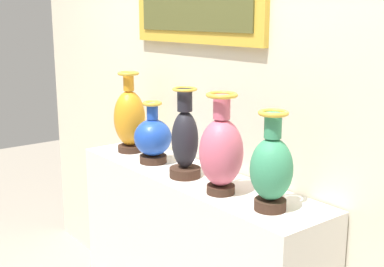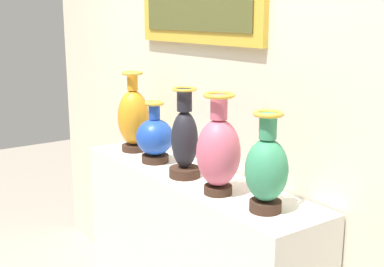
% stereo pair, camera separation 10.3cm
% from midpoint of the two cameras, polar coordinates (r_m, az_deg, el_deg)
% --- Properties ---
extents(back_wall, '(3.92, 0.14, 2.63)m').
position_cam_midpoint_polar(back_wall, '(2.48, 5.65, 3.35)').
color(back_wall, beige).
rests_on(back_wall, ground_plane).
extents(vase_amber, '(0.17, 0.17, 0.44)m').
position_cam_midpoint_polar(vase_amber, '(2.79, -5.50, 1.78)').
color(vase_amber, '#382319').
rests_on(vase_amber, display_shelf).
extents(vase_sapphire, '(0.19, 0.19, 0.31)m').
position_cam_midpoint_polar(vase_sapphire, '(2.57, -3.03, -0.44)').
color(vase_sapphire, '#382319').
rests_on(vase_sapphire, display_shelf).
extents(vase_onyx, '(0.14, 0.14, 0.41)m').
position_cam_midpoint_polar(vase_onyx, '(2.32, 0.44, -0.79)').
color(vase_onyx, '#382319').
rests_on(vase_onyx, display_shelf).
extents(vase_rose, '(0.18, 0.18, 0.43)m').
position_cam_midpoint_polar(vase_rose, '(2.11, 4.37, -1.96)').
color(vase_rose, '#382319').
rests_on(vase_rose, display_shelf).
extents(vase_jade, '(0.16, 0.16, 0.39)m').
position_cam_midpoint_polar(vase_jade, '(1.94, 9.83, -3.94)').
color(vase_jade, '#382319').
rests_on(vase_jade, display_shelf).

